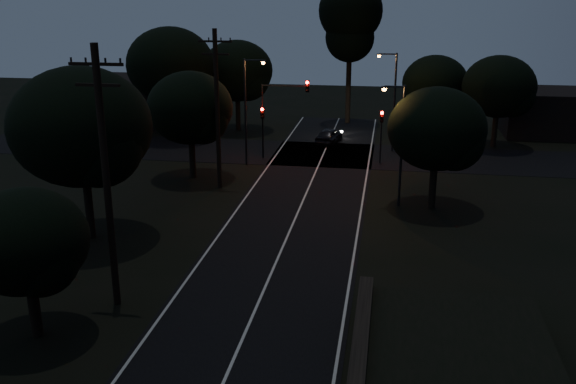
% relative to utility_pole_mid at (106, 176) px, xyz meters
% --- Properties ---
extents(road_surface, '(60.00, 70.00, 0.03)m').
position_rel_utility_pole_mid_xyz_m(road_surface, '(6.00, 16.12, -5.73)').
color(road_surface, black).
rests_on(road_surface, ground).
extents(utility_pole_mid, '(2.20, 0.30, 11.00)m').
position_rel_utility_pole_mid_xyz_m(utility_pole_mid, '(0.00, 0.00, 0.00)').
color(utility_pole_mid, black).
rests_on(utility_pole_mid, ground).
extents(utility_pole_far, '(2.20, 0.30, 10.50)m').
position_rel_utility_pole_mid_xyz_m(utility_pole_far, '(0.00, 17.00, -0.25)').
color(utility_pole_far, black).
rests_on(utility_pole_far, ground).
extents(tree_left_b, '(4.71, 4.71, 5.99)m').
position_rel_utility_pole_mid_xyz_m(tree_left_b, '(-1.83, -3.10, -1.86)').
color(tree_left_b, black).
rests_on(tree_left_b, ground).
extents(tree_left_c, '(7.32, 7.32, 9.25)m').
position_rel_utility_pole_mid_xyz_m(tree_left_c, '(-4.24, 6.85, 0.25)').
color(tree_left_c, black).
rests_on(tree_left_c, ground).
extents(tree_left_d, '(5.94, 5.94, 7.54)m').
position_rel_utility_pole_mid_xyz_m(tree_left_d, '(-2.29, 18.88, -0.85)').
color(tree_left_d, black).
rests_on(tree_left_d, ground).
extents(tree_far_nw, '(6.62, 6.62, 8.39)m').
position_rel_utility_pole_mid_xyz_m(tree_far_nw, '(-2.77, 34.87, -0.31)').
color(tree_far_nw, black).
rests_on(tree_far_nw, ground).
extents(tree_far_w, '(7.66, 7.66, 9.76)m').
position_rel_utility_pole_mid_xyz_m(tree_far_w, '(-7.73, 30.85, 0.61)').
color(tree_far_w, black).
rests_on(tree_far_w, ground).
extents(tree_far_ne, '(5.78, 5.78, 7.31)m').
position_rel_utility_pole_mid_xyz_m(tree_far_ne, '(15.20, 34.88, -1.01)').
color(tree_far_ne, black).
rests_on(tree_far_ne, ground).
extents(tree_far_e, '(6.05, 6.05, 7.67)m').
position_rel_utility_pole_mid_xyz_m(tree_far_e, '(20.21, 31.88, -0.77)').
color(tree_far_e, black).
rests_on(tree_far_e, ground).
extents(tree_right_a, '(5.86, 5.86, 7.45)m').
position_rel_utility_pole_mid_xyz_m(tree_right_a, '(14.21, 14.88, -0.91)').
color(tree_right_a, black).
rests_on(tree_right_a, ground).
extents(tall_pine, '(6.10, 6.10, 13.86)m').
position_rel_utility_pole_mid_xyz_m(tall_pine, '(7.00, 40.00, 4.25)').
color(tall_pine, black).
rests_on(tall_pine, ground).
extents(building_left, '(10.00, 8.00, 4.40)m').
position_rel_utility_pole_mid_xyz_m(building_left, '(-14.00, 37.00, -3.54)').
color(building_left, black).
rests_on(building_left, ground).
extents(building_right, '(9.00, 7.00, 4.00)m').
position_rel_utility_pole_mid_xyz_m(building_right, '(26.00, 38.00, -3.74)').
color(building_right, black).
rests_on(building_right, ground).
extents(signal_left, '(0.28, 0.35, 4.10)m').
position_rel_utility_pole_mid_xyz_m(signal_left, '(1.40, 24.99, -2.90)').
color(signal_left, black).
rests_on(signal_left, ground).
extents(signal_right, '(0.28, 0.35, 4.10)m').
position_rel_utility_pole_mid_xyz_m(signal_right, '(10.60, 24.99, -2.90)').
color(signal_right, black).
rests_on(signal_right, ground).
extents(signal_mast, '(3.70, 0.35, 6.25)m').
position_rel_utility_pole_mid_xyz_m(signal_mast, '(3.09, 24.99, -1.40)').
color(signal_mast, black).
rests_on(signal_mast, ground).
extents(streetlight_a, '(1.66, 0.26, 8.00)m').
position_rel_utility_pole_mid_xyz_m(streetlight_a, '(0.69, 23.00, -1.10)').
color(streetlight_a, black).
rests_on(streetlight_a, ground).
extents(streetlight_b, '(1.66, 0.26, 8.00)m').
position_rel_utility_pole_mid_xyz_m(streetlight_b, '(11.31, 29.00, -1.10)').
color(streetlight_b, black).
rests_on(streetlight_b, ground).
extents(streetlight_c, '(1.46, 0.26, 7.50)m').
position_rel_utility_pole_mid_xyz_m(streetlight_c, '(11.83, 15.00, -1.39)').
color(streetlight_c, black).
rests_on(streetlight_c, ground).
extents(car, '(2.33, 4.17, 1.34)m').
position_rel_utility_pole_mid_xyz_m(car, '(6.05, 31.00, -5.07)').
color(car, black).
rests_on(car, ground).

